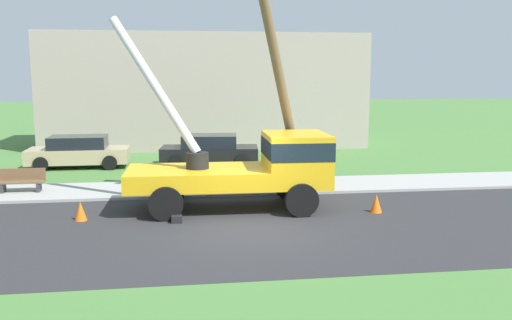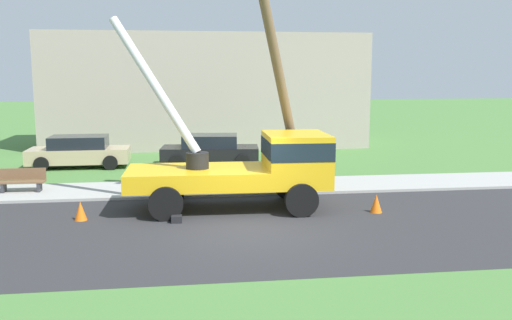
{
  "view_description": "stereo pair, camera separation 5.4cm",
  "coord_description": "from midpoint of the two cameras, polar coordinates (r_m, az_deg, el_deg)",
  "views": [
    {
      "loc": [
        -1.83,
        -14.45,
        4.21
      ],
      "look_at": [
        0.52,
        2.52,
        1.49
      ],
      "focal_mm": 38.48,
      "sensor_mm": 36.0,
      "label": 1
    },
    {
      "loc": [
        -1.77,
        -14.45,
        4.21
      ],
      "look_at": [
        0.52,
        2.52,
        1.49
      ],
      "focal_mm": 38.48,
      "sensor_mm": 36.0,
      "label": 2
    }
  ],
  "objects": [
    {
      "name": "ground_plane",
      "position": [
        26.84,
        -3.75,
        -0.02
      ],
      "size": [
        120.0,
        120.0,
        0.0
      ],
      "primitive_type": "plane",
      "color": "#477538"
    },
    {
      "name": "road_asphalt",
      "position": [
        15.16,
        -0.57,
        -7.09
      ],
      "size": [
        80.0,
        7.76,
        0.01
      ],
      "primitive_type": "cube",
      "color": "#2B2B2D",
      "rests_on": "ground"
    },
    {
      "name": "sidewalk_strip",
      "position": [
        20.23,
        -2.42,
        -2.85
      ],
      "size": [
        80.0,
        2.77,
        0.1
      ],
      "primitive_type": "cube",
      "color": "#9E9E99",
      "rests_on": "ground"
    },
    {
      "name": "utility_truck",
      "position": [
        17.11,
        -0.03,
        -0.41
      ],
      "size": [
        6.76,
        3.21,
        5.98
      ],
      "color": "gold",
      "rests_on": "ground"
    },
    {
      "name": "leaning_utility_pole",
      "position": [
        18.19,
        2.35,
        9.56
      ],
      "size": [
        2.84,
        2.77,
        8.57
      ],
      "color": "brown",
      "rests_on": "ground"
    },
    {
      "name": "traffic_cone_ahead",
      "position": [
        17.16,
        12.48,
        -4.44
      ],
      "size": [
        0.36,
        0.36,
        0.56
      ],
      "primitive_type": "cone",
      "color": "orange",
      "rests_on": "ground"
    },
    {
      "name": "traffic_cone_behind",
      "position": [
        16.66,
        -17.69,
        -5.06
      ],
      "size": [
        0.36,
        0.36,
        0.56
      ],
      "primitive_type": "cone",
      "color": "orange",
      "rests_on": "ground"
    },
    {
      "name": "parked_sedan_tan",
      "position": [
        25.94,
        -17.84,
        0.83
      ],
      "size": [
        4.42,
        2.04,
        1.42
      ],
      "color": "tan",
      "rests_on": "ground"
    },
    {
      "name": "parked_sedan_black",
      "position": [
        25.25,
        -4.74,
        1.03
      ],
      "size": [
        4.56,
        2.3,
        1.42
      ],
      "color": "black",
      "rests_on": "ground"
    },
    {
      "name": "park_bench",
      "position": [
        20.9,
        -23.11,
        -2.04
      ],
      "size": [
        1.6,
        0.45,
        0.9
      ],
      "color": "brown",
      "rests_on": "ground"
    },
    {
      "name": "lowrise_building_backdrop",
      "position": [
        32.63,
        -5.14,
        7.21
      ],
      "size": [
        18.0,
        6.0,
        6.4
      ],
      "primitive_type": "cube",
      "color": "#A5998C",
      "rests_on": "ground"
    }
  ]
}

